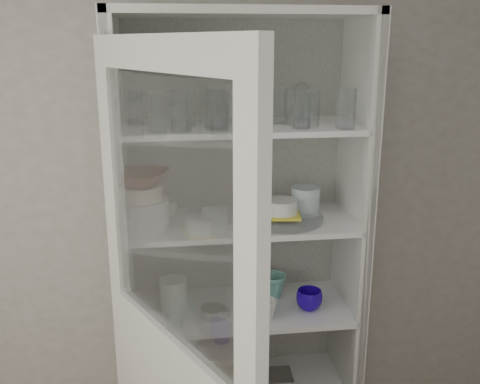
% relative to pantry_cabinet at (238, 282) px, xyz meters
% --- Properties ---
extents(wall_back, '(3.60, 0.02, 2.60)m').
position_rel_pantry_cabinet_xyz_m(wall_back, '(-0.20, 0.16, 0.36)').
color(wall_back, gray).
rests_on(wall_back, ground).
extents(pantry_cabinet, '(1.00, 0.45, 2.10)m').
position_rel_pantry_cabinet_xyz_m(pantry_cabinet, '(0.00, 0.00, 0.00)').
color(pantry_cabinet, beige).
rests_on(pantry_cabinet, floor).
extents(tumbler_0, '(0.09, 0.09, 0.15)m').
position_rel_pantry_cabinet_xyz_m(tumbler_0, '(-0.23, -0.21, 0.80)').
color(tumbler_0, silver).
rests_on(tumbler_0, shelf_glass).
extents(tumbler_1, '(0.07, 0.07, 0.15)m').
position_rel_pantry_cabinet_xyz_m(tumbler_1, '(-0.32, -0.21, 0.79)').
color(tumbler_1, silver).
rests_on(tumbler_1, shelf_glass).
extents(tumbler_2, '(0.08, 0.08, 0.14)m').
position_rel_pantry_cabinet_xyz_m(tumbler_2, '(-0.24, -0.22, 0.79)').
color(tumbler_2, silver).
rests_on(tumbler_2, shelf_glass).
extents(tumbler_3, '(0.09, 0.09, 0.15)m').
position_rel_pantry_cabinet_xyz_m(tumbler_3, '(-0.11, -0.19, 0.80)').
color(tumbler_3, silver).
rests_on(tumbler_3, shelf_glass).
extents(tumbler_4, '(0.09, 0.09, 0.14)m').
position_rel_pantry_cabinet_xyz_m(tumbler_4, '(0.26, -0.17, 0.79)').
color(tumbler_4, silver).
rests_on(tumbler_4, shelf_glass).
extents(tumbler_5, '(0.08, 0.08, 0.14)m').
position_rel_pantry_cabinet_xyz_m(tumbler_5, '(0.22, -0.20, 0.79)').
color(tumbler_5, silver).
rests_on(tumbler_5, shelf_glass).
extents(tumbler_6, '(0.10, 0.10, 0.15)m').
position_rel_pantry_cabinet_xyz_m(tumbler_6, '(0.38, -0.22, 0.80)').
color(tumbler_6, silver).
rests_on(tumbler_6, shelf_glass).
extents(tumbler_7, '(0.08, 0.08, 0.13)m').
position_rel_pantry_cabinet_xyz_m(tumbler_7, '(-0.41, -0.04, 0.79)').
color(tumbler_7, silver).
rests_on(tumbler_7, shelf_glass).
extents(tumbler_8, '(0.10, 0.10, 0.15)m').
position_rel_pantry_cabinet_xyz_m(tumbler_8, '(-0.22, -0.10, 0.80)').
color(tumbler_8, silver).
rests_on(tumbler_8, shelf_glass).
extents(tumbler_9, '(0.08, 0.08, 0.13)m').
position_rel_pantry_cabinet_xyz_m(tumbler_9, '(-0.02, -0.04, 0.78)').
color(tumbler_9, silver).
rests_on(tumbler_9, shelf_glass).
extents(tumbler_10, '(0.09, 0.09, 0.14)m').
position_rel_pantry_cabinet_xyz_m(tumbler_10, '(0.16, -0.06, 0.79)').
color(tumbler_10, silver).
rests_on(tumbler_10, shelf_glass).
extents(tumbler_11, '(0.08, 0.08, 0.13)m').
position_rel_pantry_cabinet_xyz_m(tumbler_11, '(0.20, -0.09, 0.78)').
color(tumbler_11, silver).
rests_on(tumbler_11, shelf_glass).
extents(goblet_0, '(0.08, 0.08, 0.17)m').
position_rel_pantry_cabinet_xyz_m(goblet_0, '(-0.41, 0.05, 0.81)').
color(goblet_0, silver).
rests_on(goblet_0, shelf_glass).
extents(goblet_1, '(0.07, 0.07, 0.16)m').
position_rel_pantry_cabinet_xyz_m(goblet_1, '(-0.14, 0.03, 0.80)').
color(goblet_1, silver).
rests_on(goblet_1, shelf_glass).
extents(goblet_2, '(0.07, 0.07, 0.17)m').
position_rel_pantry_cabinet_xyz_m(goblet_2, '(0.07, 0.03, 0.80)').
color(goblet_2, silver).
rests_on(goblet_2, shelf_glass).
extents(goblet_3, '(0.08, 0.08, 0.17)m').
position_rel_pantry_cabinet_xyz_m(goblet_3, '(0.28, 0.06, 0.80)').
color(goblet_3, silver).
rests_on(goblet_3, shelf_glass).
extents(plate_stack_front, '(0.24, 0.24, 0.11)m').
position_rel_pantry_cabinet_xyz_m(plate_stack_front, '(-0.41, -0.09, 0.38)').
color(plate_stack_front, white).
rests_on(plate_stack_front, shelf_plates).
extents(plate_stack_back, '(0.23, 0.23, 0.06)m').
position_rel_pantry_cabinet_xyz_m(plate_stack_back, '(-0.37, 0.08, 0.35)').
color(plate_stack_back, white).
rests_on(plate_stack_back, shelf_plates).
extents(cream_bowl, '(0.25, 0.25, 0.06)m').
position_rel_pantry_cabinet_xyz_m(cream_bowl, '(-0.41, -0.09, 0.46)').
color(cream_bowl, beige).
rests_on(cream_bowl, plate_stack_front).
extents(terracotta_bowl, '(0.30, 0.30, 0.06)m').
position_rel_pantry_cabinet_xyz_m(terracotta_bowl, '(-0.41, -0.09, 0.52)').
color(terracotta_bowl, maroon).
rests_on(terracotta_bowl, cream_bowl).
extents(glass_platter, '(0.39, 0.39, 0.02)m').
position_rel_pantry_cabinet_xyz_m(glass_platter, '(0.17, -0.10, 0.33)').
color(glass_platter, silver).
rests_on(glass_platter, shelf_plates).
extents(yellow_trivet, '(0.17, 0.17, 0.01)m').
position_rel_pantry_cabinet_xyz_m(yellow_trivet, '(0.17, -0.10, 0.35)').
color(yellow_trivet, yellow).
rests_on(yellow_trivet, glass_platter).
extents(white_ramekin, '(0.18, 0.18, 0.06)m').
position_rel_pantry_cabinet_xyz_m(white_ramekin, '(0.17, -0.10, 0.38)').
color(white_ramekin, white).
rests_on(white_ramekin, yellow_trivet).
extents(grey_bowl_stack, '(0.12, 0.12, 0.12)m').
position_rel_pantry_cabinet_xyz_m(grey_bowl_stack, '(0.29, -0.03, 0.38)').
color(grey_bowl_stack, silver).
rests_on(grey_bowl_stack, shelf_plates).
extents(mug_blue, '(0.15, 0.15, 0.09)m').
position_rel_pantry_cabinet_xyz_m(mug_blue, '(0.29, -0.14, -0.03)').
color(mug_blue, '#160EA0').
rests_on(mug_blue, shelf_mugs).
extents(mug_teal, '(0.15, 0.15, 0.11)m').
position_rel_pantry_cabinet_xyz_m(mug_teal, '(0.16, -0.00, -0.02)').
color(mug_teal, teal).
rests_on(mug_teal, shelf_mugs).
extents(mug_white, '(0.12, 0.12, 0.09)m').
position_rel_pantry_cabinet_xyz_m(mug_white, '(0.09, -0.20, -0.04)').
color(mug_white, white).
rests_on(mug_white, shelf_mugs).
extents(teal_jar, '(0.08, 0.08, 0.10)m').
position_rel_pantry_cabinet_xyz_m(teal_jar, '(0.06, -0.04, -0.03)').
color(teal_jar, teal).
rests_on(teal_jar, shelf_mugs).
extents(measuring_cups, '(0.10, 0.10, 0.04)m').
position_rel_pantry_cabinet_xyz_m(measuring_cups, '(-0.13, -0.15, -0.06)').
color(measuring_cups, '#B6B6B6').
rests_on(measuring_cups, shelf_mugs).
extents(white_canister, '(0.15, 0.15, 0.14)m').
position_rel_pantry_cabinet_xyz_m(white_canister, '(-0.29, -0.06, -0.01)').
color(white_canister, white).
rests_on(white_canister, shelf_mugs).
extents(cream_dish, '(0.23, 0.23, 0.07)m').
position_rel_pantry_cabinet_xyz_m(cream_dish, '(-0.10, -0.09, -0.45)').
color(cream_dish, beige).
rests_on(cream_dish, shelf_bot).
extents(tin_box, '(0.19, 0.14, 0.06)m').
position_rel_pantry_cabinet_xyz_m(tin_box, '(0.14, -0.10, -0.45)').
color(tin_box, gray).
rests_on(tin_box, shelf_bot).
extents(tumbler_12, '(0.07, 0.07, 0.15)m').
position_rel_pantry_cabinet_xyz_m(tumbler_12, '(-0.09, -0.20, 0.79)').
color(tumbler_12, silver).
rests_on(tumbler_12, shelf_glass).
extents(tumbler_13, '(0.07, 0.07, 0.14)m').
position_rel_pantry_cabinet_xyz_m(tumbler_13, '(-0.09, -0.13, 0.79)').
color(tumbler_13, silver).
rests_on(tumbler_13, shelf_glass).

